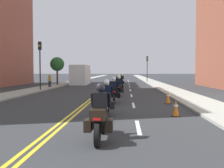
# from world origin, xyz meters

# --- Properties ---
(ground_plane) EXTENTS (264.00, 264.00, 0.00)m
(ground_plane) POSITION_xyz_m (0.00, 48.00, 0.00)
(ground_plane) COLOR #2C2F32
(sidewalk_left) EXTENTS (2.49, 144.00, 0.12)m
(sidewalk_left) POSITION_xyz_m (-6.87, 48.00, 0.06)
(sidewalk_left) COLOR gray
(sidewalk_left) RESTS_ON ground
(sidewalk_right) EXTENTS (2.49, 144.00, 0.12)m
(sidewalk_right) POSITION_xyz_m (6.87, 48.00, 0.06)
(sidewalk_right) COLOR #9D9F96
(sidewalk_right) RESTS_ON ground
(centreline_yellow_inner) EXTENTS (0.12, 132.00, 0.01)m
(centreline_yellow_inner) POSITION_xyz_m (-0.12, 48.00, 0.00)
(centreline_yellow_inner) COLOR yellow
(centreline_yellow_inner) RESTS_ON ground
(centreline_yellow_outer) EXTENTS (0.12, 132.00, 0.01)m
(centreline_yellow_outer) POSITION_xyz_m (0.12, 48.00, 0.00)
(centreline_yellow_outer) COLOR yellow
(centreline_yellow_outer) RESTS_ON ground
(lane_dashes_white) EXTENTS (0.14, 56.40, 0.01)m
(lane_dashes_white) POSITION_xyz_m (2.81, 29.00, 0.00)
(lane_dashes_white) COLOR silver
(lane_dashes_white) RESTS_ON ground
(motorcycle_0) EXTENTS (0.76, 2.20, 1.63)m
(motorcycle_0) POSITION_xyz_m (1.65, 6.11, 0.66)
(motorcycle_0) COLOR black
(motorcycle_0) RESTS_ON ground
(motorcycle_1) EXTENTS (0.76, 2.11, 1.60)m
(motorcycle_1) POSITION_xyz_m (1.51, 10.57, 0.65)
(motorcycle_1) COLOR black
(motorcycle_1) RESTS_ON ground
(motorcycle_2) EXTENTS (0.78, 2.11, 1.61)m
(motorcycle_2) POSITION_xyz_m (1.64, 14.98, 0.65)
(motorcycle_2) COLOR black
(motorcycle_2) RESTS_ON ground
(motorcycle_3) EXTENTS (0.77, 2.09, 1.60)m
(motorcycle_3) POSITION_xyz_m (1.84, 19.40, 0.64)
(motorcycle_3) COLOR black
(motorcycle_3) RESTS_ON ground
(motorcycle_4) EXTENTS (0.78, 2.26, 1.59)m
(motorcycle_4) POSITION_xyz_m (1.73, 24.35, 0.65)
(motorcycle_4) COLOR black
(motorcycle_4) RESTS_ON ground
(motorcycle_5) EXTENTS (0.78, 2.18, 1.61)m
(motorcycle_5) POSITION_xyz_m (1.56, 28.46, 0.64)
(motorcycle_5) COLOR black
(motorcycle_5) RESTS_ON ground
(motorcycle_6) EXTENTS (0.77, 2.27, 1.63)m
(motorcycle_6) POSITION_xyz_m (1.79, 33.08, 0.67)
(motorcycle_6) COLOR black
(motorcycle_6) RESTS_ON ground
(traffic_cone_0) EXTENTS (0.35, 0.35, 0.74)m
(traffic_cone_0) POSITION_xyz_m (4.54, 10.31, 0.37)
(traffic_cone_0) COLOR black
(traffic_cone_0) RESTS_ON ground
(traffic_cone_2) EXTENTS (0.33, 0.33, 0.78)m
(traffic_cone_2) POSITION_xyz_m (4.90, 14.81, 0.39)
(traffic_cone_2) COLOR black
(traffic_cone_2) RESTS_ON ground
(traffic_light_near) EXTENTS (0.28, 0.38, 4.81)m
(traffic_light_near) POSITION_xyz_m (-6.02, 24.48, 3.32)
(traffic_light_near) COLOR black
(traffic_light_near) RESTS_ON ground
(traffic_light_far) EXTENTS (0.28, 0.38, 4.50)m
(traffic_light_far) POSITION_xyz_m (6.02, 45.40, 3.12)
(traffic_light_far) COLOR black
(traffic_light_far) RESTS_ON ground
(pedestrian_2) EXTENTS (0.36, 0.22, 1.63)m
(pedestrian_2) POSITION_xyz_m (-6.52, 29.44, 0.84)
(pedestrian_2) COLOR #222531
(pedestrian_2) RESTS_ON ground
(street_tree_0) EXTENTS (1.88, 1.88, 3.83)m
(street_tree_0) POSITION_xyz_m (-6.87, 34.28, 2.85)
(street_tree_0) COLOR #493725
(street_tree_0) RESTS_ON ground
(parked_truck) EXTENTS (2.20, 6.50, 2.80)m
(parked_truck) POSITION_xyz_m (-4.22, 37.54, 1.27)
(parked_truck) COLOR silver
(parked_truck) RESTS_ON ground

